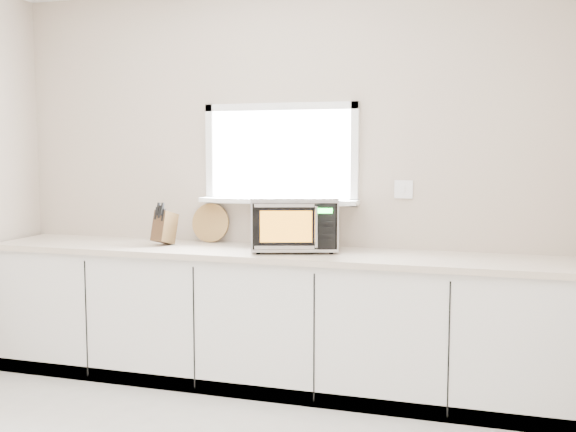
% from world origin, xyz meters
% --- Properties ---
extents(back_wall, '(4.00, 0.17, 2.70)m').
position_xyz_m(back_wall, '(0.00, 2.00, 1.36)').
color(back_wall, '#B7A691').
rests_on(back_wall, ground).
extents(cabinets, '(3.92, 0.60, 0.88)m').
position_xyz_m(cabinets, '(0.00, 1.70, 0.44)').
color(cabinets, white).
rests_on(cabinets, ground).
extents(countertop, '(3.92, 0.64, 0.04)m').
position_xyz_m(countertop, '(0.00, 1.69, 0.90)').
color(countertop, beige).
rests_on(countertop, cabinets).
extents(microwave, '(0.65, 0.58, 0.36)m').
position_xyz_m(microwave, '(0.17, 1.73, 1.11)').
color(microwave, black).
rests_on(microwave, countertop).
extents(knife_block, '(0.13, 0.22, 0.30)m').
position_xyz_m(knife_block, '(-0.76, 1.71, 1.05)').
color(knife_block, '#49331A').
rests_on(knife_block, countertop).
extents(cutting_board, '(0.28, 0.07, 0.28)m').
position_xyz_m(cutting_board, '(-0.51, 1.94, 1.06)').
color(cutting_board, olive).
rests_on(cutting_board, countertop).
extents(coffee_grinder, '(0.17, 0.17, 0.24)m').
position_xyz_m(coffee_grinder, '(0.33, 1.83, 1.04)').
color(coffee_grinder, '#B3B5BB').
rests_on(coffee_grinder, countertop).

